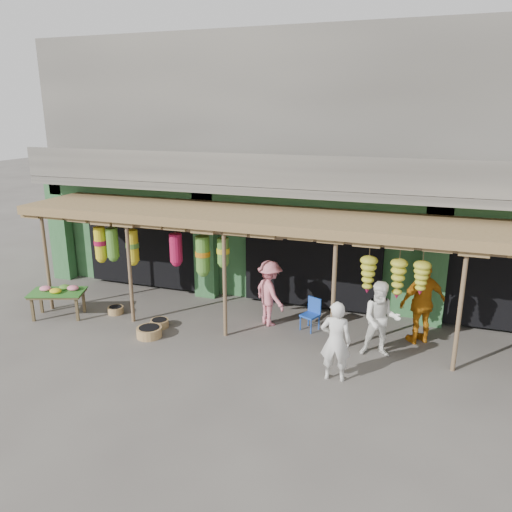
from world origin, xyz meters
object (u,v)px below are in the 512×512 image
(person_vendor, at_px, (423,302))
(person_shopper, at_px, (270,293))
(person_front, at_px, (336,341))
(flower_table, at_px, (58,293))
(blue_chair, at_px, (312,312))
(person_right, at_px, (381,319))

(person_vendor, bearing_deg, person_shopper, -33.47)
(person_front, xyz_separation_m, person_shopper, (-2.00, 2.08, -0.00))
(flower_table, xyz_separation_m, person_front, (7.22, -0.79, 0.17))
(blue_chair, relative_size, person_right, 0.47)
(person_right, height_order, person_vendor, person_vendor)
(person_right, xyz_separation_m, person_shopper, (-2.72, 0.79, -0.02))
(flower_table, bearing_deg, person_front, -26.92)
(person_front, bearing_deg, blue_chair, -70.53)
(person_vendor, height_order, person_shopper, person_vendor)
(person_shopper, bearing_deg, person_front, 173.90)
(person_front, distance_m, person_right, 1.49)
(person_vendor, distance_m, person_shopper, 3.53)
(person_shopper, bearing_deg, person_right, -155.98)
(flower_table, distance_m, blue_chair, 6.41)
(person_right, bearing_deg, person_shopper, 154.54)
(flower_table, bearing_deg, person_vendor, -11.06)
(flower_table, bearing_deg, person_right, -17.01)
(person_front, xyz_separation_m, person_right, (0.72, 1.30, 0.02))
(blue_chair, distance_m, person_vendor, 2.54)
(blue_chair, xyz_separation_m, person_front, (0.95, -2.15, 0.38))
(person_front, xyz_separation_m, person_vendor, (1.53, 2.27, 0.15))
(flower_table, relative_size, person_shopper, 0.93)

